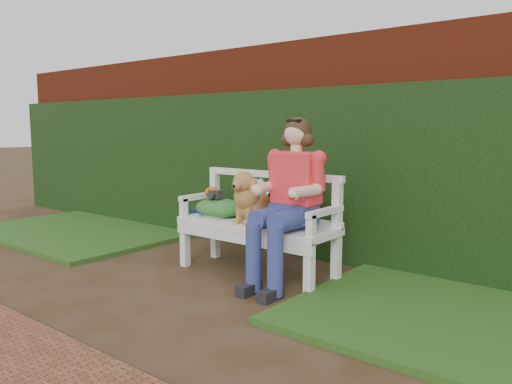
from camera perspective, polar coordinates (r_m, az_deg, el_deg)
The scene contains 12 objects.
ground at distance 4.28m, azimuth -11.59°, elevation -10.71°, with size 60.00×60.00×0.00m, color #372311.
brick_wall at distance 5.48m, azimuth 3.60°, elevation 5.11°, with size 10.00×0.30×2.20m, color maroon.
ivy_hedge at distance 5.32m, azimuth 2.22°, elevation 2.35°, with size 10.00×0.18×1.70m, color #234817.
grass_left at distance 6.67m, azimuth -18.90°, elevation -4.17°, with size 2.60×2.00×0.05m, color #235013.
grass_right at distance 3.79m, azimuth 25.59°, elevation -13.34°, with size 2.60×2.00×0.05m, color #235013.
garden_bench at distance 4.51m, azimuth 0.00°, elevation -6.44°, with size 1.58×0.60×0.48m, color white, non-canonical shape.
seated_woman at distance 4.16m, azimuth 4.21°, elevation -1.31°, with size 0.58×0.78×1.38m, color #FB3070, non-canonical shape.
dog at distance 4.41m, azimuth -0.48°, elevation -0.48°, with size 0.31×0.42×0.47m, color brown, non-canonical shape.
tennis_racket at distance 4.78m, azimuth -4.61°, elevation -2.57°, with size 0.55×0.23×0.03m, color white, non-canonical shape.
green_bag at distance 4.74m, azimuth -4.20°, elevation -1.74°, with size 0.50×0.39×0.17m, color #1F661F, non-canonical shape.
camera_item at distance 4.71m, azimuth -4.58°, elevation -0.26°, with size 0.12×0.09×0.08m, color #282828.
baseball_glove at distance 4.77m, azimuth -5.03°, elevation -0.04°, with size 0.16×0.12×0.10m, color #C34E16.
Camera 1 is at (3.15, -2.58, 1.32)m, focal length 35.00 mm.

